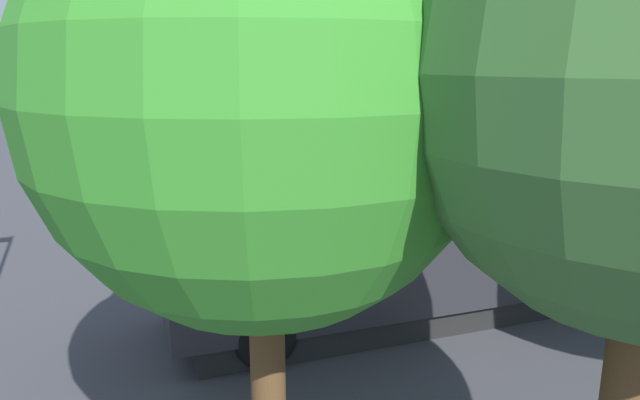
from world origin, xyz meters
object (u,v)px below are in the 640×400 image
spectator_left (393,217)px  spectator_right (311,225)px  tour_bus (423,225)px  traffic_cone (329,205)px  spectator_centre (341,219)px  tree_right (261,62)px  stunt_motorcycle (250,188)px  spectator_far_left (428,213)px  parked_motorcycle_silver (495,235)px

spectator_left → spectator_right: (1.96, 0.01, -0.01)m
tour_bus → traffic_cone: (-0.55, -7.11, -1.34)m
spectator_centre → tree_right: size_ratio=0.25×
spectator_centre → stunt_motorcycle: bearing=-69.9°
tour_bus → spectator_centre: bearing=-80.8°
tour_bus → spectator_far_left: (-1.68, -2.94, -0.64)m
tour_bus → spectator_right: 3.03m
tour_bus → stunt_motorcycle: tour_bus is taller
spectator_left → tree_right: bearing=57.8°
tour_bus → traffic_cone: bearing=-94.4°
spectator_right → spectator_far_left: bearing=-174.7°
parked_motorcycle_silver → tree_right: size_ratio=0.30×
tour_bus → spectator_far_left: tour_bus is taller
tour_bus → spectator_right: tour_bus is taller
tour_bus → spectator_far_left: 3.44m
spectator_far_left → traffic_cone: (1.13, -4.17, -0.70)m
stunt_motorcycle → tour_bus: bearing=105.4°
traffic_cone → tour_bus: bearing=85.6°
spectator_right → traffic_cone: spectator_right is taller
tour_bus → spectator_far_left: size_ratio=5.53×
spectator_far_left → spectator_right: spectator_right is taller
spectator_far_left → parked_motorcycle_silver: (-1.48, 0.58, -0.52)m
spectator_centre → parked_motorcycle_silver: (-3.65, 0.69, -0.52)m
spectator_left → tree_right: (4.45, 7.08, 3.48)m
spectator_far_left → traffic_cone: bearing=-74.9°
spectator_centre → tour_bus: bearing=99.2°
spectator_right → tree_right: size_ratio=0.26×
stunt_motorcycle → traffic_cone: 2.56m
spectator_right → traffic_cone: 4.88m
spectator_left → spectator_right: bearing=0.4°
spectator_far_left → tree_right: size_ratio=0.25×
spectator_left → parked_motorcycle_silver: (-2.53, 0.32, -0.56)m
spectator_left → stunt_motorcycle: stunt_motorcycle is taller
tour_bus → stunt_motorcycle: size_ratio=5.06×
traffic_cone → tree_right: size_ratio=0.09×
spectator_right → parked_motorcycle_silver: 4.53m
spectator_centre → traffic_cone: spectator_centre is taller
parked_motorcycle_silver → tree_right: (6.98, 6.76, 4.04)m
stunt_motorcycle → traffic_cone: (-2.44, -0.24, -0.73)m
parked_motorcycle_silver → stunt_motorcycle: bearing=-41.8°
parked_motorcycle_silver → stunt_motorcycle: size_ratio=1.09×
spectator_centre → stunt_motorcycle: stunt_motorcycle is taller
stunt_motorcycle → traffic_cone: size_ratio=2.94×
spectator_left → stunt_motorcycle: 4.89m
spectator_far_left → tree_right: 9.83m
spectator_centre → parked_motorcycle_silver: spectator_centre is taller
tree_right → traffic_cone: bearing=-110.8°
tree_right → stunt_motorcycle: bearing=-99.8°
stunt_motorcycle → traffic_cone: bearing=-174.3°
spectator_right → traffic_cone: bearing=-112.9°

